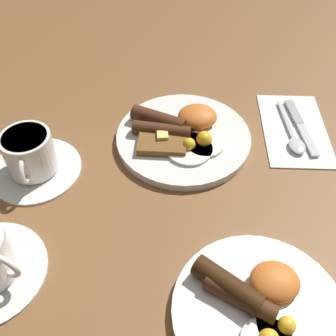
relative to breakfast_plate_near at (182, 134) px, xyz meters
name	(u,v)px	position (x,y,z in m)	size (l,w,h in m)	color
ground_plane	(183,141)	(0.00, 0.00, -0.01)	(3.00, 3.00, 0.00)	brown
breakfast_plate_near	(182,134)	(0.00, 0.00, 0.00)	(0.25, 0.25, 0.05)	white
breakfast_plate_far	(259,308)	(-0.09, 0.33, 0.00)	(0.23, 0.23, 0.04)	white
teacup_near	(31,157)	(0.26, 0.08, 0.02)	(0.16, 0.16, 0.08)	white
napkin	(294,129)	(-0.22, -0.03, -0.01)	(0.12, 0.21, 0.01)	white
knife	(300,124)	(-0.23, -0.04, -0.01)	(0.03, 0.16, 0.01)	silver
spoon	(294,139)	(-0.21, 0.01, -0.01)	(0.03, 0.15, 0.01)	silver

